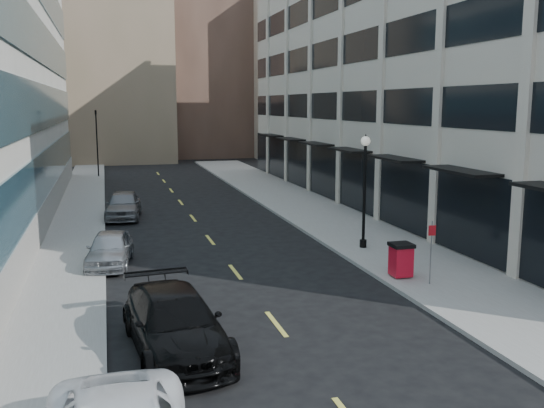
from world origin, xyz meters
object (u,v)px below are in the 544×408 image
sign_post (431,244)px  trash_bin (401,259)px  car_grey_sedan (123,205)px  lamppost (365,181)px  traffic_signal (96,114)px  car_silver_sedan (110,249)px  car_black_pickup (175,323)px

sign_post → trash_bin: bearing=122.2°
car_grey_sedan → lamppost: (10.33, -11.00, 2.38)m
traffic_signal → car_silver_sedan: 32.09m
car_grey_sedan → car_silver_sedan: bearing=-88.6°
car_black_pickup → car_silver_sedan: 9.75m
traffic_signal → car_silver_sedan: traffic_signal is taller
car_black_pickup → sign_post: bearing=13.5°
trash_bin → lamppost: lamppost is taller
car_silver_sedan → trash_bin: (10.61, -5.13, 0.13)m
lamppost → car_silver_sedan: bearing=178.4°
car_black_pickup → car_grey_sedan: bearing=86.4°
car_silver_sedan → sign_post: bearing=-21.6°
car_grey_sedan → lamppost: bearing=-40.8°
car_grey_sedan → traffic_signal: bearing=100.3°
trash_bin → sign_post: sign_post is taller
car_black_pickup → car_grey_sedan: 20.31m
car_black_pickup → lamppost: bearing=38.4°
traffic_signal → sign_post: (11.90, -37.96, -4.06)m
car_grey_sedan → trash_bin: (9.74, -15.82, 0.04)m
car_silver_sedan → lamppost: lamppost is taller
trash_bin → lamppost: (0.59, 4.82, 2.34)m
lamppost → sign_post: lamppost is taller
lamppost → car_black_pickup: bearing=-135.9°
car_silver_sedan → lamppost: (11.20, -0.31, 2.47)m
trash_bin → lamppost: bearing=83.3°
traffic_signal → car_black_pickup: (2.30, -41.30, -4.90)m
lamppost → sign_post: bearing=-90.0°
car_black_pickup → lamppost: size_ratio=1.09×
traffic_signal → lamppost: bearing=-69.6°
traffic_signal → trash_bin: bearing=-72.9°
lamppost → car_grey_sedan: bearing=133.2°
car_grey_sedan → lamppost: lamppost is taller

